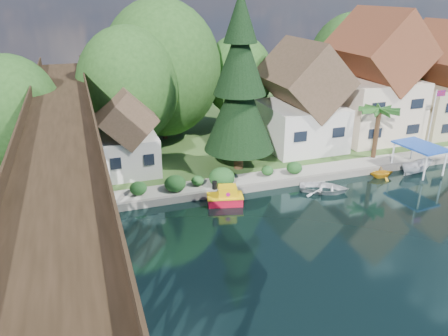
{
  "coord_description": "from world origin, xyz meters",
  "views": [
    {
      "loc": [
        -14.74,
        -23.15,
        15.94
      ],
      "look_at": [
        -4.83,
        6.0,
        3.34
      ],
      "focal_mm": 35.0,
      "sensor_mm": 36.0,
      "label": 1
    }
  ],
  "objects": [
    {
      "name": "conifer",
      "position": [
        -1.29,
        12.16,
        8.04
      ],
      "size": [
        6.36,
        6.36,
        15.67
      ],
      "color": "#382314",
      "rests_on": "bank"
    },
    {
      "name": "house_left",
      "position": [
        7.0,
        16.0,
        5.14
      ],
      "size": [
        7.64,
        8.64,
        11.02
      ],
      "color": "silver",
      "rests_on": "bank"
    },
    {
      "name": "bg_trees",
      "position": [
        1.0,
        21.25,
        7.29
      ],
      "size": [
        49.9,
        13.3,
        10.57
      ],
      "color": "#382314",
      "rests_on": "bank"
    },
    {
      "name": "boat_canopy",
      "position": [
        14.42,
        6.73,
        1.2
      ],
      "size": [
        3.61,
        4.61,
        2.79
      ],
      "color": "silver",
      "rests_on": "ground"
    },
    {
      "name": "trestle_bridge",
      "position": [
        -16.0,
        5.17,
        5.35
      ],
      "size": [
        4.12,
        44.18,
        9.3
      ],
      "color": "black",
      "rests_on": "ground"
    },
    {
      "name": "shrubs",
      "position": [
        -4.6,
        9.26,
        1.23
      ],
      "size": [
        15.76,
        2.47,
        1.7
      ],
      "color": "#19451A",
      "rests_on": "bank"
    },
    {
      "name": "flagpole",
      "position": [
        17.55,
        9.0,
        4.63
      ],
      "size": [
        1.06,
        0.13,
        6.73
      ],
      "color": "white",
      "rests_on": "bank"
    },
    {
      "name": "shed",
      "position": [
        -11.0,
        14.5,
        3.83
      ],
      "size": [
        5.09,
        5.4,
        7.85
      ],
      "color": "silver",
      "rests_on": "bank"
    },
    {
      "name": "boat_yellow",
      "position": [
        10.71,
        6.95,
        0.6
      ],
      "size": [
        2.55,
        2.29,
        1.2
      ],
      "primitive_type": "imported",
      "rotation": [
        0.0,
        0.0,
        1.42
      ],
      "color": "gold",
      "rests_on": "ground"
    },
    {
      "name": "house_center",
      "position": [
        16.0,
        16.5,
        6.42
      ],
      "size": [
        8.65,
        9.18,
        13.89
      ],
      "color": "beige",
      "rests_on": "bank"
    },
    {
      "name": "tugboat",
      "position": [
        -4.54,
        6.48,
        0.62
      ],
      "size": [
        3.11,
        2.16,
        2.06
      ],
      "color": "red",
      "rests_on": "ground"
    },
    {
      "name": "seawall",
      "position": [
        4.0,
        8.0,
        0.31
      ],
      "size": [
        60.0,
        0.4,
        0.62
      ],
      "primitive_type": "cube",
      "color": "slate",
      "rests_on": "ground"
    },
    {
      "name": "promenade",
      "position": [
        6.0,
        9.3,
        0.53
      ],
      "size": [
        50.0,
        2.6,
        0.06
      ],
      "primitive_type": "cube",
      "color": "gray",
      "rests_on": "bank"
    },
    {
      "name": "bank",
      "position": [
        0.0,
        34.0,
        0.25
      ],
      "size": [
        140.0,
        52.0,
        0.5
      ],
      "primitive_type": "cube",
      "color": "#2E5221",
      "rests_on": "ground"
    },
    {
      "name": "ground",
      "position": [
        0.0,
        0.0,
        0.0
      ],
      "size": [
        140.0,
        140.0,
        0.0
      ],
      "primitive_type": "plane",
      "color": "black",
      "rests_on": "ground"
    },
    {
      "name": "boat_white_a",
      "position": [
        4.16,
        5.98,
        0.43
      ],
      "size": [
        5.04,
        4.59,
        0.85
      ],
      "primitive_type": "imported",
      "rotation": [
        0.0,
        0.0,
        1.05
      ],
      "color": "silver",
      "rests_on": "ground"
    },
    {
      "name": "house_right",
      "position": [
        25.0,
        16.0,
        5.78
      ],
      "size": [
        8.15,
        8.64,
        12.45
      ],
      "color": "tan",
      "rests_on": "bank"
    },
    {
      "name": "palm_tree",
      "position": [
        12.31,
        10.4,
        5.17
      ],
      "size": [
        4.82,
        4.82,
        5.36
      ],
      "color": "#382314",
      "rests_on": "bank"
    }
  ]
}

